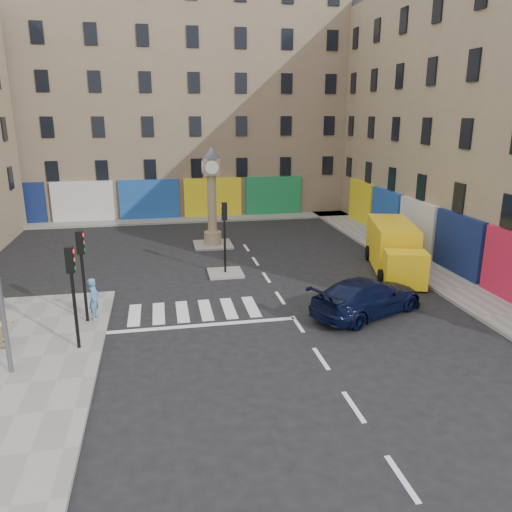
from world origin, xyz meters
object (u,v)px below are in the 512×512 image
object	(u,v)px
clock_pillar	(212,190)
navy_sedan	(367,297)
traffic_light_left_far	(82,262)
pedestrian_tan	(2,320)
traffic_light_island	(225,226)
pedestrian_blue	(94,299)
traffic_light_left_near	(72,282)
yellow_van	(394,248)

from	to	relation	value
clock_pillar	navy_sedan	bearing A→B (deg)	-67.68
traffic_light_left_far	navy_sedan	distance (m)	11.64
clock_pillar	navy_sedan	distance (m)	13.81
traffic_light_left_far	navy_sedan	world-z (taller)	traffic_light_left_far
traffic_light_left_far	pedestrian_tan	world-z (taller)	traffic_light_left_far
traffic_light_island	clock_pillar	distance (m)	6.07
navy_sedan	pedestrian_tan	distance (m)	14.11
navy_sedan	pedestrian_blue	xyz separation A→B (m)	(-11.14, 1.33, 0.23)
traffic_light_island	navy_sedan	distance (m)	8.50
traffic_light_left_near	yellow_van	distance (m)	16.78
traffic_light_left_far	clock_pillar	size ratio (longest dim) A/B	0.61
traffic_light_left_near	traffic_light_left_far	distance (m)	2.40
pedestrian_tan	traffic_light_island	bearing A→B (deg)	-74.13
yellow_van	pedestrian_blue	size ratio (longest dim) A/B	4.15
navy_sedan	pedestrian_tan	world-z (taller)	pedestrian_tan
navy_sedan	yellow_van	bearing A→B (deg)	-60.10
traffic_light_left_far	pedestrian_blue	world-z (taller)	traffic_light_left_far
traffic_light_left_near	pedestrian_blue	world-z (taller)	traffic_light_left_near
traffic_light_island	pedestrian_blue	distance (m)	8.09
yellow_van	traffic_light_left_far	bearing A→B (deg)	-148.51
traffic_light_left_far	pedestrian_blue	size ratio (longest dim) A/B	2.16
traffic_light_island	clock_pillar	size ratio (longest dim) A/B	0.61
traffic_light_island	yellow_van	size ratio (longest dim) A/B	0.52
traffic_light_left_far	yellow_van	world-z (taller)	traffic_light_left_far
pedestrian_tan	yellow_van	bearing A→B (deg)	-93.66
yellow_van	navy_sedan	bearing A→B (deg)	-109.42
traffic_light_left_near	traffic_light_island	distance (m)	10.03
traffic_light_left_near	navy_sedan	xyz separation A→B (m)	(11.44, 1.28, -1.84)
traffic_light_island	pedestrian_blue	bearing A→B (deg)	-139.12
traffic_light_left_near	pedestrian_tan	bearing A→B (deg)	163.30
pedestrian_blue	clock_pillar	bearing A→B (deg)	-21.23
yellow_van	pedestrian_tan	distance (m)	18.92
traffic_light_left_far	traffic_light_left_near	bearing A→B (deg)	-90.00
traffic_light_island	pedestrian_blue	world-z (taller)	traffic_light_island
navy_sedan	yellow_van	size ratio (longest dim) A/B	0.75
pedestrian_tan	traffic_light_left_far	bearing A→B (deg)	-81.06
navy_sedan	traffic_light_island	bearing A→B (deg)	13.01
traffic_light_left_near	traffic_light_island	size ratio (longest dim) A/B	1.00
pedestrian_tan	pedestrian_blue	bearing A→B (deg)	-80.69
pedestrian_blue	pedestrian_tan	bearing A→B (deg)	128.44
clock_pillar	pedestrian_blue	size ratio (longest dim) A/B	3.57
traffic_light_left_near	navy_sedan	bearing A→B (deg)	6.38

